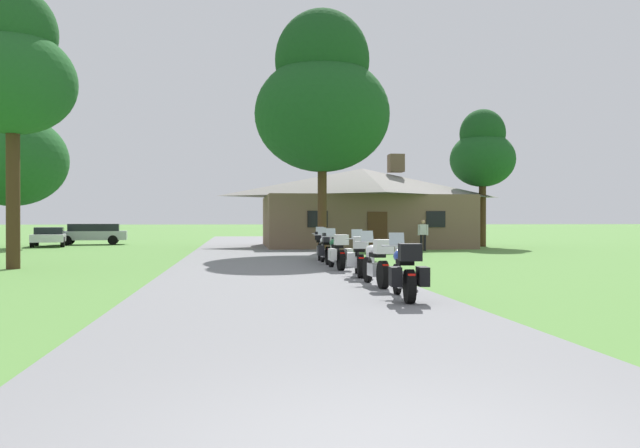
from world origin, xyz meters
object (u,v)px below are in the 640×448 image
object	(u,v)px
motorcycle_white_farthest_in_row	(320,246)
tree_right_of_lodge	(483,152)
motorcycle_green_third_in_row	(359,257)
parked_white_sedan_far_left	(49,236)
tree_left_near	(13,68)
tree_left_far	(11,147)
bystander_white_shirt_near_lodge	(423,233)
motorcycle_green_fourth_in_row	(338,252)
motorcycle_white_second_in_row	(377,262)
motorcycle_white_fifth_in_row	(326,249)
tree_by_lodge_front	(322,99)
parked_silver_suv_far_left	(92,233)
motorcycle_blue_nearest_to_camera	(405,272)

from	to	relation	value
motorcycle_white_farthest_in_row	tree_right_of_lodge	xyz separation A→B (m)	(11.95, 12.60, 5.28)
motorcycle_green_third_in_row	parked_white_sedan_far_left	world-z (taller)	motorcycle_green_third_in_row
motorcycle_green_third_in_row	tree_right_of_lodge	world-z (taller)	tree_right_of_lodge
motorcycle_white_farthest_in_row	tree_left_near	size ratio (longest dim) A/B	0.22
tree_left_far	tree_right_of_lodge	bearing A→B (deg)	-3.42
bystander_white_shirt_near_lodge	parked_white_sedan_far_left	distance (m)	23.06
motorcycle_green_fourth_in_row	bystander_white_shirt_near_lodge	distance (m)	14.17
motorcycle_white_second_in_row	bystander_white_shirt_near_lodge	xyz separation A→B (m)	(6.56, 17.58, 0.31)
motorcycle_white_fifth_in_row	parked_white_sedan_far_left	size ratio (longest dim) A/B	0.46
motorcycle_green_third_in_row	tree_left_near	distance (m)	13.32
tree_left_far	tree_left_near	xyz separation A→B (m)	(5.81, -16.81, 0.72)
motorcycle_green_fourth_in_row	motorcycle_white_farthest_in_row	distance (m)	4.92
bystander_white_shirt_near_lodge	parked_white_sedan_far_left	bearing A→B (deg)	176.02
motorcycle_white_farthest_in_row	tree_by_lodge_front	xyz separation A→B (m)	(0.82, 5.25, 6.89)
motorcycle_white_farthest_in_row	motorcycle_white_fifth_in_row	bearing A→B (deg)	-84.89
motorcycle_green_third_in_row	motorcycle_white_farthest_in_row	size ratio (longest dim) A/B	1.00
motorcycle_green_third_in_row	parked_silver_suv_far_left	xyz separation A→B (m)	(-13.03, 26.35, 0.17)
motorcycle_blue_nearest_to_camera	parked_silver_suv_far_left	bearing A→B (deg)	117.79
motorcycle_white_farthest_in_row	bystander_white_shirt_near_lodge	world-z (taller)	bystander_white_shirt_near_lodge
tree_left_far	motorcycle_green_fourth_in_row	bearing A→B (deg)	-49.54
motorcycle_white_farthest_in_row	parked_silver_suv_far_left	xyz separation A→B (m)	(-12.93, 18.90, 0.16)
motorcycle_white_farthest_in_row	tree_left_far	size ratio (longest dim) A/B	0.20
motorcycle_green_fourth_in_row	bystander_white_shirt_near_lodge	world-z (taller)	bystander_white_shirt_near_lodge
motorcycle_green_fourth_in_row	motorcycle_white_fifth_in_row	world-z (taller)	same
motorcycle_white_farthest_in_row	tree_right_of_lodge	bearing A→B (deg)	53.75
tree_left_near	tree_by_lodge_front	bearing A→B (deg)	34.07
motorcycle_white_fifth_in_row	motorcycle_green_fourth_in_row	bearing A→B (deg)	-90.88
motorcycle_white_second_in_row	tree_left_near	xyz separation A→B (m)	(-10.68, 7.48, 6.07)
motorcycle_white_second_in_row	motorcycle_white_farthest_in_row	xyz separation A→B (m)	(-0.01, 9.99, 0.00)
motorcycle_blue_nearest_to_camera	tree_left_far	size ratio (longest dim) A/B	0.20
motorcycle_green_fourth_in_row	tree_by_lodge_front	world-z (taller)	tree_by_lodge_front
motorcycle_green_fourth_in_row	motorcycle_white_second_in_row	bearing A→B (deg)	-92.26
motorcycle_white_fifth_in_row	motorcycle_white_farthest_in_row	bearing A→B (deg)	87.15
motorcycle_white_second_in_row	parked_white_sedan_far_left	bearing A→B (deg)	117.62
motorcycle_white_farthest_in_row	parked_white_sedan_far_left	world-z (taller)	motorcycle_white_farthest_in_row
motorcycle_white_fifth_in_row	motorcycle_white_second_in_row	bearing A→B (deg)	-89.99
motorcycle_blue_nearest_to_camera	parked_white_sedan_far_left	distance (m)	32.30
motorcycle_white_second_in_row	tree_by_lodge_front	distance (m)	16.75
tree_by_lodge_front	motorcycle_white_second_in_row	bearing A→B (deg)	-93.04
bystander_white_shirt_near_lodge	tree_by_lodge_front	world-z (taller)	tree_by_lodge_front
motorcycle_blue_nearest_to_camera	tree_left_far	distance (m)	31.99
motorcycle_green_third_in_row	tree_right_of_lodge	distance (m)	23.88
motorcycle_green_fourth_in_row	bystander_white_shirt_near_lodge	size ratio (longest dim) A/B	1.25
bystander_white_shirt_near_lodge	tree_left_near	xyz separation A→B (m)	(-17.24, -10.10, 5.76)
motorcycle_green_fourth_in_row	tree_right_of_lodge	world-z (taller)	tree_right_of_lodge
motorcycle_white_second_in_row	motorcycle_green_fourth_in_row	xyz separation A→B (m)	(-0.10, 5.08, -0.01)
parked_silver_suv_far_left	motorcycle_white_farthest_in_row	bearing A→B (deg)	-153.43
motorcycle_white_farthest_in_row	motorcycle_blue_nearest_to_camera	bearing A→B (deg)	-82.85
motorcycle_green_third_in_row	motorcycle_white_farthest_in_row	bearing A→B (deg)	98.06
tree_left_far	tree_by_lodge_front	bearing A→B (deg)	-27.59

